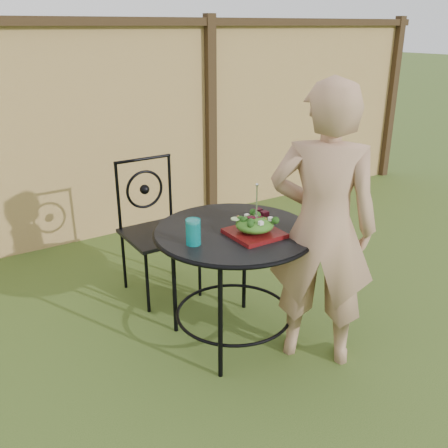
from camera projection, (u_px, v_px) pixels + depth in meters
name	position (u px, v px, depth m)	size (l,w,h in m)	color
ground	(215.00, 368.00, 2.82)	(60.00, 60.00, 0.00)	#2A4315
fence	(76.00, 135.00, 4.17)	(8.00, 0.12, 1.90)	tan
patio_table	(234.00, 252.00, 2.87)	(0.92, 0.92, 0.72)	black
patio_chair	(156.00, 225.00, 3.49)	(0.46, 0.46, 0.95)	black
diner	(322.00, 228.00, 2.66)	(0.58, 0.38, 1.58)	tan
salad_plate	(254.00, 233.00, 2.74)	(0.27, 0.27, 0.02)	#410909
salad	(255.00, 224.00, 2.72)	(0.21, 0.21, 0.08)	#235614
fork	(257.00, 202.00, 2.68)	(0.01, 0.01, 0.18)	silver
drinking_glass	(193.00, 232.00, 2.61)	(0.08, 0.08, 0.14)	#0A7D7F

